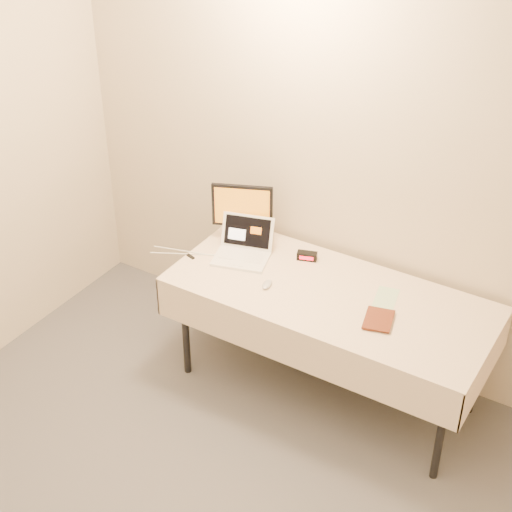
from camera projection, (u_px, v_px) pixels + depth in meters
The scene contains 9 objects.
back_wall at pixel (372, 165), 4.43m from camera, with size 4.00×0.10×2.70m, color beige.
table at pixel (330, 302), 4.47m from camera, with size 1.86×0.81×0.74m.
laptop at pixel (244, 248), 4.74m from camera, with size 0.39×0.38×0.21m.
monitor at pixel (242, 209), 4.79m from camera, with size 0.35×0.17×0.39m.
book at pixel (366, 304), 4.18m from camera, with size 0.15×0.02×0.20m, color #93391A.
alarm_clock at pixel (307, 256), 4.71m from camera, with size 0.13×0.09×0.05m.
clicker at pixel (267, 284), 4.48m from camera, with size 0.05×0.10×0.02m, color #BABABC.
paper_form at pixel (384, 303), 4.35m from camera, with size 0.12×0.31×0.00m, color #B3D8AC.
usb_dongle at pixel (191, 257), 4.74m from camera, with size 0.06×0.02×0.01m, color black.
Camera 1 is at (1.53, -1.25, 3.33)m, focal length 55.00 mm.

